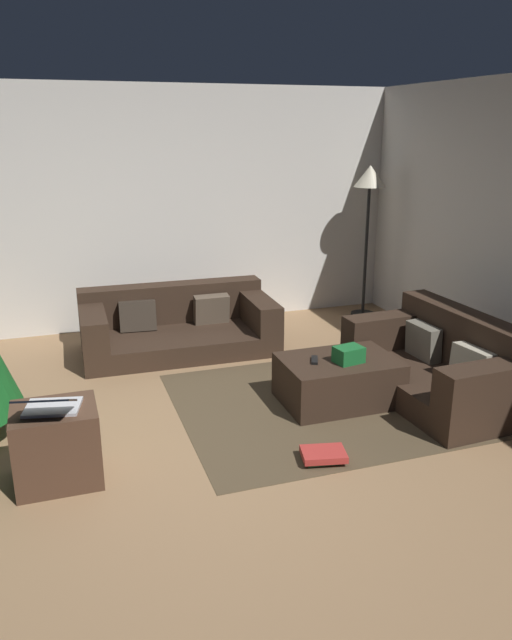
% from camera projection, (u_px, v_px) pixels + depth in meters
% --- Properties ---
extents(ground_plane, '(6.40, 6.40, 0.00)m').
position_uv_depth(ground_plane, '(190.00, 462.00, 4.16)').
color(ground_plane, '#93704C').
extents(rear_partition, '(6.40, 0.12, 2.60)m').
position_uv_depth(rear_partition, '(122.00, 211.00, 6.60)').
color(rear_partition, silver).
rests_on(rear_partition, ground_plane).
extents(couch_left, '(1.91, 1.01, 0.61)m').
position_uv_depth(couch_left, '(177.00, 325.00, 6.23)').
color(couch_left, '#332319').
rests_on(couch_left, ground_plane).
extents(couch_right, '(0.95, 1.61, 0.70)m').
position_uv_depth(couch_right, '(443.00, 365.00, 5.11)').
color(couch_right, '#332319').
rests_on(couch_right, ground_plane).
extents(ottoman, '(0.93, 0.64, 0.37)m').
position_uv_depth(ottoman, '(338.00, 380.00, 5.01)').
color(ottoman, '#332319').
rests_on(ottoman, ground_plane).
extents(gift_box, '(0.24, 0.20, 0.13)m').
position_uv_depth(gift_box, '(349.00, 355.00, 4.87)').
color(gift_box, '#19662D').
rests_on(gift_box, ottoman).
extents(tv_remote, '(0.11, 0.17, 0.02)m').
position_uv_depth(tv_remote, '(315.00, 360.00, 4.91)').
color(tv_remote, black).
rests_on(tv_remote, ottoman).
extents(side_table, '(0.52, 0.44, 0.50)m').
position_uv_depth(side_table, '(57.00, 445.00, 3.87)').
color(side_table, '#4C3323').
rests_on(side_table, ground_plane).
extents(laptop, '(0.41, 0.48, 0.19)m').
position_uv_depth(laptop, '(50.00, 405.00, 3.72)').
color(laptop, silver).
rests_on(laptop, side_table).
extents(book_stack, '(0.33, 0.27, 0.08)m').
position_uv_depth(book_stack, '(323.00, 455.00, 4.15)').
color(book_stack, '#387A47').
rests_on(book_stack, ground_plane).
extents(corner_lamp, '(0.36, 0.36, 1.75)m').
position_uv_depth(corner_lamp, '(369.00, 188.00, 6.94)').
color(corner_lamp, black).
rests_on(corner_lamp, ground_plane).
extents(area_rug, '(2.60, 2.00, 0.01)m').
position_uv_depth(area_rug, '(337.00, 401.00, 5.07)').
color(area_rug, '#4E3F2B').
rests_on(area_rug, ground_plane).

